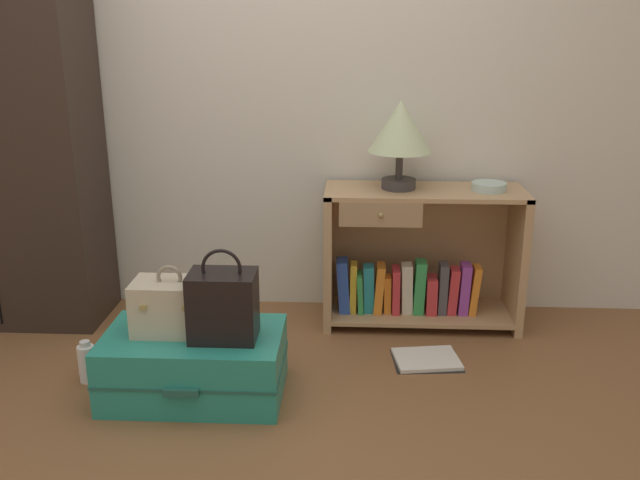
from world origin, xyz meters
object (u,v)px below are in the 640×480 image
table_lamp (400,130)px  open_book_on_floor (427,360)px  bowl (489,186)px  suitcase_large (195,364)px  train_case (171,306)px  handbag (223,305)px  bottle (87,363)px  bookshelf (417,261)px

table_lamp → open_book_on_floor: 1.11m
bowl → suitcase_large: bowl is taller
suitcase_large → train_case: bearing=166.1°
bowl → handbag: bearing=-145.3°
bottle → suitcase_large: bearing=-9.6°
table_lamp → bottle: table_lamp is taller
bookshelf → handbag: bookshelf is taller
train_case → handbag: 0.23m
handbag → bookshelf: bearing=44.6°
bowl → train_case: (-1.41, -0.77, -0.34)m
train_case → open_book_on_floor: 1.20m
bowl → open_book_on_floor: size_ratio=0.52×
bookshelf → handbag: 1.19m
bowl → handbag: 1.47m
bowl → bottle: 2.05m
table_lamp → suitcase_large: size_ratio=0.59×
handbag → open_book_on_floor: bearing=23.1°
suitcase_large → open_book_on_floor: suitcase_large is taller
table_lamp → handbag: 1.26m
suitcase_large → handbag: size_ratio=1.95×
handbag → bottle: bearing=169.8°
train_case → suitcase_large: bearing=-13.9°
table_lamp → handbag: (-0.74, -0.83, -0.58)m
bottle → open_book_on_floor: 1.53m
bowl → suitcase_large: size_ratio=0.23×
table_lamp → bowl: size_ratio=2.55×
suitcase_large → open_book_on_floor: bearing=18.7°
bowl → bottle: (-1.82, -0.70, -0.64)m
table_lamp → bottle: bearing=-152.4°
bookshelf → suitcase_large: 1.28m
bowl → bottle: bowl is taller
handbag → open_book_on_floor: size_ratio=1.16×
table_lamp → open_book_on_floor: (0.13, -0.46, -1.00)m
table_lamp → suitcase_large: table_lamp is taller
bottle → open_book_on_floor: (1.50, 0.26, -0.08)m
bookshelf → open_book_on_floor: bookshelf is taller
bowl → bottle: bearing=-158.8°
suitcase_large → bottle: 0.51m
suitcase_large → open_book_on_floor: size_ratio=2.26×
bowl → bookshelf: bearing=177.2°
bookshelf → bowl: size_ratio=5.81×
open_book_on_floor → train_case: bearing=-163.7°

